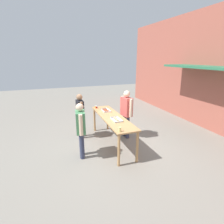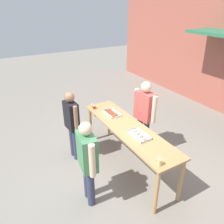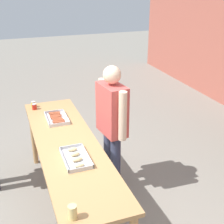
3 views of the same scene
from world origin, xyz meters
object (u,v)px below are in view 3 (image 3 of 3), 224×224
Objects in this scene: beer_cup at (72,212)px; person_server_behind_table at (112,119)px; food_tray_sausages at (57,118)px; food_tray_buns at (76,158)px; condiment_jar_ketchup at (34,107)px; condiment_jar_mustard at (34,104)px.

person_server_behind_table is (-1.48, 0.85, -0.01)m from beer_cup.
food_tray_buns reaches higher than food_tray_sausages.
beer_cup is (1.80, -0.22, 0.04)m from food_tray_sausages.
food_tray_sausages is at bearing -179.95° from food_tray_buns.
food_tray_sausages is 0.49m from condiment_jar_ketchup.
condiment_jar_mustard is at bearing -171.58° from food_tray_buns.
person_server_behind_table is (0.76, 0.86, 0.01)m from condiment_jar_ketchup.
condiment_jar_ketchup is 0.69× the size of beer_cup.
condiment_jar_mustard is 0.09m from condiment_jar_ketchup.
food_tray_buns is 5.64× the size of condiment_jar_ketchup.
person_server_behind_table reaches higher than food_tray_buns.
food_tray_buns is 5.64× the size of condiment_jar_mustard.
beer_cup is (2.33, 0.00, 0.02)m from condiment_jar_mustard.
person_server_behind_table reaches higher than condiment_jar_ketchup.
food_tray_sausages is 0.94× the size of food_tray_buns.
beer_cup is 1.70m from person_server_behind_table.
condiment_jar_ketchup is (-1.43, -0.23, 0.02)m from food_tray_buns.
person_server_behind_table is (0.85, 0.86, 0.01)m from condiment_jar_mustard.
condiment_jar_mustard is (-1.53, -0.23, 0.02)m from food_tray_buns.
food_tray_sausages is 1.81m from beer_cup.
beer_cup is at bearing -37.48° from person_server_behind_table.
condiment_jar_mustard is at bearing -179.91° from beer_cup.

